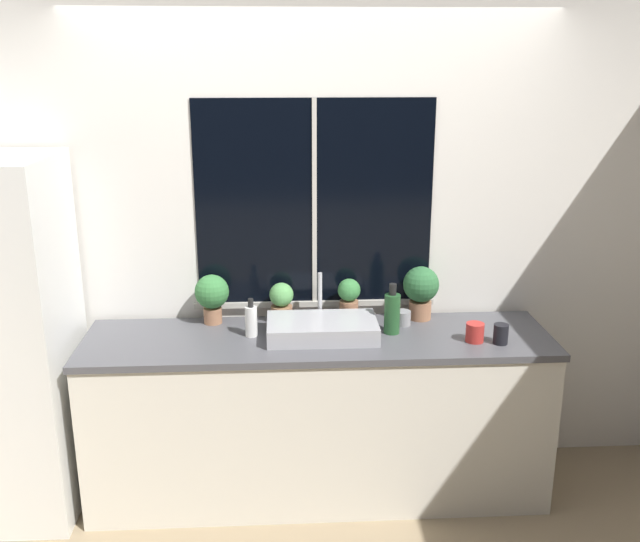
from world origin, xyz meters
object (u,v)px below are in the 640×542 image
(sink, at_px, (322,328))
(mug_red, at_px, (475,332))
(potted_plant_far_left, at_px, (212,294))
(potted_plant_far_right, at_px, (421,289))
(potted_plant_center_right, at_px, (349,298))
(mug_grey, at_px, (402,318))
(soap_bottle, at_px, (251,320))
(refrigerator, at_px, (4,342))
(potted_plant_center_left, at_px, (282,301))
(bottle_tall, at_px, (392,313))
(mug_black, at_px, (501,334))

(sink, height_order, mug_red, sink)
(sink, relative_size, potted_plant_far_left, 2.09)
(potted_plant_far_right, bearing_deg, sink, -157.29)
(potted_plant_center_right, bearing_deg, potted_plant_far_right, 0.00)
(potted_plant_far_left, xyz_separation_m, mug_grey, (1.01, -0.09, -0.12))
(potted_plant_center_right, bearing_deg, soap_bottle, -159.08)
(refrigerator, xyz_separation_m, sink, (1.58, 0.02, 0.03))
(soap_bottle, bearing_deg, potted_plant_far_left, 136.91)
(potted_plant_center_left, xyz_separation_m, potted_plant_far_right, (0.75, 0.00, 0.06))
(refrigerator, bearing_deg, mug_red, -2.10)
(soap_bottle, height_order, mug_grey, soap_bottle)
(potted_plant_far_left, relative_size, mug_grey, 3.06)
(sink, height_order, potted_plant_far_left, sink)
(potted_plant_center_left, xyz_separation_m, bottle_tall, (0.57, -0.20, -0.00))
(sink, height_order, potted_plant_center_left, sink)
(potted_plant_center_right, relative_size, soap_bottle, 1.16)
(bottle_tall, bearing_deg, sink, -174.88)
(mug_black, height_order, mug_red, mug_black)
(sink, relative_size, mug_red, 5.80)
(soap_bottle, relative_size, mug_black, 1.99)
(mug_red, xyz_separation_m, mug_grey, (-0.32, 0.25, -0.01))
(bottle_tall, bearing_deg, refrigerator, -178.38)
(potted_plant_far_left, xyz_separation_m, potted_plant_far_right, (1.12, 0.00, 0.01))
(potted_plant_center_right, height_order, soap_bottle, potted_plant_center_right)
(sink, xyz_separation_m, potted_plant_center_right, (0.16, 0.23, 0.08))
(mug_red, bearing_deg, potted_plant_center_right, 150.68)
(sink, height_order, bottle_tall, sink)
(bottle_tall, bearing_deg, potted_plant_center_right, 135.95)
(potted_plant_center_right, distance_m, mug_grey, 0.30)
(mug_red, relative_size, mug_grey, 1.10)
(potted_plant_far_right, xyz_separation_m, soap_bottle, (-0.91, -0.20, -0.09))
(soap_bottle, height_order, mug_black, soap_bottle)
(bottle_tall, relative_size, mug_black, 2.63)
(potted_plant_far_left, height_order, mug_black, potted_plant_far_left)
(sink, xyz_separation_m, potted_plant_center_left, (-0.20, 0.23, 0.07))
(refrigerator, xyz_separation_m, bottle_tall, (1.94, 0.05, 0.09))
(potted_plant_center_left, bearing_deg, mug_red, -19.30)
(bottle_tall, xyz_separation_m, mug_grey, (0.07, 0.11, -0.07))
(bottle_tall, distance_m, mug_red, 0.43)
(bottle_tall, bearing_deg, soap_bottle, -179.89)
(sink, height_order, mug_grey, sink)
(mug_black, bearing_deg, bottle_tall, 161.38)
(refrigerator, height_order, mug_red, refrigerator)
(potted_plant_center_right, bearing_deg, mug_red, -29.32)
(potted_plant_far_right, bearing_deg, refrigerator, -173.25)
(bottle_tall, distance_m, mug_grey, 0.15)
(potted_plant_center_left, distance_m, potted_plant_far_right, 0.75)
(sink, relative_size, soap_bottle, 2.78)
(mug_red, bearing_deg, bottle_tall, 160.52)
(potted_plant_far_left, distance_m, mug_red, 1.38)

